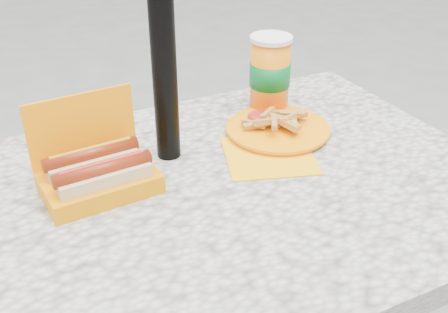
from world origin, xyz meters
name	(u,v)px	position (x,y,z in m)	size (l,w,h in m)	color
picnic_table	(202,237)	(0.00, 0.00, 0.64)	(1.20, 0.80, 0.75)	beige
hotdog_box	(98,173)	(-0.17, 0.10, 0.79)	(0.22, 0.16, 0.17)	#FF8A01
fries_plate	(277,129)	(0.25, 0.14, 0.76)	(0.31, 0.32, 0.05)	#FDB10C
soda_cup	(270,74)	(0.31, 0.26, 0.84)	(0.10, 0.10, 0.19)	orange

